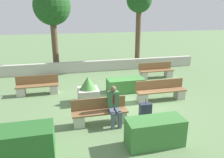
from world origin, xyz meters
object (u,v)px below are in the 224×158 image
(bench_front, at_px, (100,114))
(tree_center_left, at_px, (139,3))
(bench_left_side, at_px, (156,72))
(planter_corner_left, at_px, (88,91))
(tree_leftmost, at_px, (52,8))
(bench_back, at_px, (161,92))
(bench_right_side, at_px, (38,87))
(suitcase, at_px, (145,112))
(person_seated_man, at_px, (114,104))

(bench_front, relative_size, tree_center_left, 0.37)
(bench_front, xyz_separation_m, bench_left_side, (4.12, 4.50, 0.00))
(bench_front, xyz_separation_m, tree_center_left, (4.01, 7.38, 3.82))
(planter_corner_left, bearing_deg, tree_leftmost, 102.56)
(bench_back, bearing_deg, bench_right_side, 159.96)
(tree_leftmost, distance_m, tree_center_left, 5.49)
(planter_corner_left, bearing_deg, suitcase, -49.26)
(planter_corner_left, bearing_deg, bench_back, -9.15)
(bench_right_side, bearing_deg, tree_center_left, 34.24)
(tree_leftmost, bearing_deg, bench_back, -55.54)
(bench_left_side, relative_size, tree_leftmost, 0.39)
(bench_right_side, distance_m, planter_corner_left, 2.61)
(bench_front, relative_size, bench_back, 0.86)
(person_seated_man, height_order, suitcase, person_seated_man)
(person_seated_man, bearing_deg, tree_center_left, 64.71)
(bench_back, height_order, tree_center_left, tree_center_left)
(person_seated_man, bearing_deg, planter_corner_left, 106.23)
(planter_corner_left, distance_m, suitcase, 2.68)
(tree_leftmost, height_order, tree_center_left, tree_center_left)
(person_seated_man, distance_m, tree_center_left, 9.00)
(bench_back, bearing_deg, tree_center_left, 80.31)
(bench_left_side, height_order, person_seated_man, person_seated_man)
(bench_left_side, distance_m, planter_corner_left, 4.99)
(bench_left_side, height_order, bench_back, same)
(bench_left_side, xyz_separation_m, tree_center_left, (-0.11, 2.89, 3.81))
(bench_front, bearing_deg, person_seated_man, -17.08)
(bench_front, relative_size, suitcase, 2.35)
(person_seated_man, distance_m, suitcase, 1.23)
(bench_front, xyz_separation_m, bench_right_side, (-2.29, 3.36, 0.00))
(tree_leftmost, bearing_deg, bench_left_side, -30.65)
(tree_center_left, bearing_deg, bench_left_side, -87.81)
(person_seated_man, bearing_deg, bench_left_side, 51.67)
(bench_back, relative_size, tree_leftmost, 0.43)
(bench_front, distance_m, bench_right_side, 4.07)
(bench_right_side, bearing_deg, suitcase, -40.11)
(bench_right_side, xyz_separation_m, bench_back, (5.23, -1.96, 0.01))
(bench_front, bearing_deg, bench_left_side, 47.48)
(bench_right_side, relative_size, bench_back, 0.87)
(planter_corner_left, bearing_deg, bench_right_side, 145.85)
(bench_left_side, bearing_deg, person_seated_man, -139.31)
(bench_back, distance_m, tree_leftmost, 8.52)
(bench_front, relative_size, planter_corner_left, 1.69)
(bench_right_side, relative_size, person_seated_man, 1.43)
(bench_right_side, xyz_separation_m, person_seated_man, (2.75, -3.50, 0.40))
(bench_front, xyz_separation_m, suitcase, (1.61, -0.13, -0.02))
(bench_left_side, bearing_deg, planter_corner_left, -159.59)
(suitcase, xyz_separation_m, tree_center_left, (2.41, 7.51, 3.84))
(bench_back, bearing_deg, person_seated_man, -147.66)
(bench_left_side, bearing_deg, tree_leftmost, 138.37)
(person_seated_man, xyz_separation_m, suitcase, (1.15, 0.01, -0.42))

